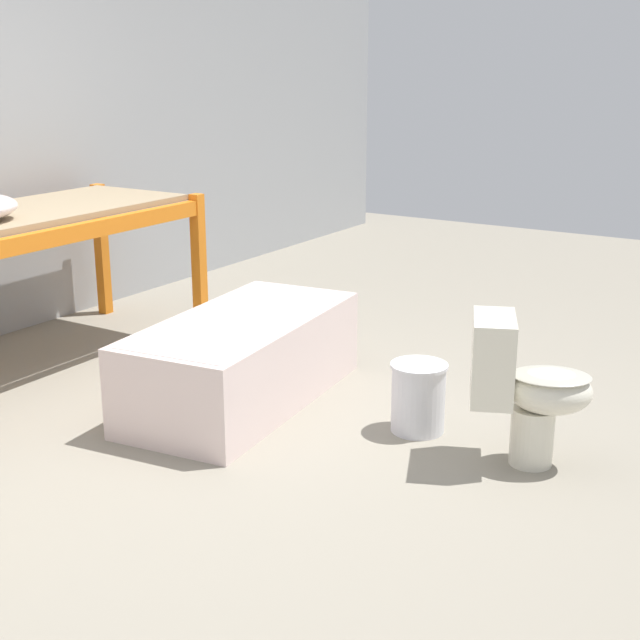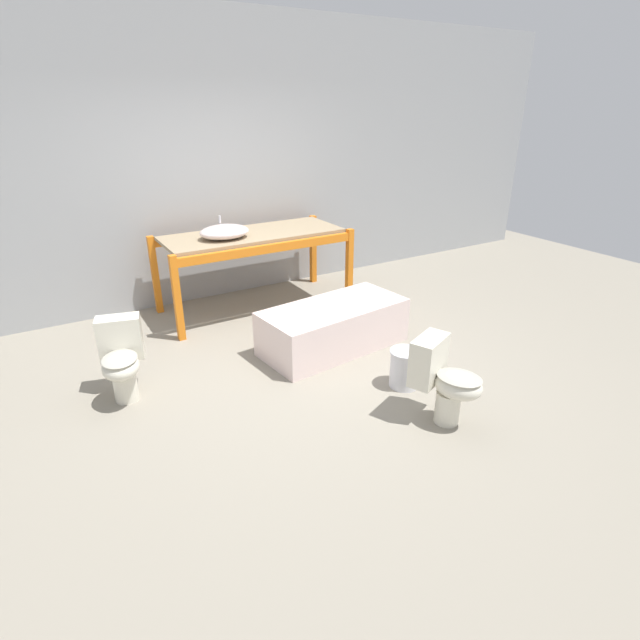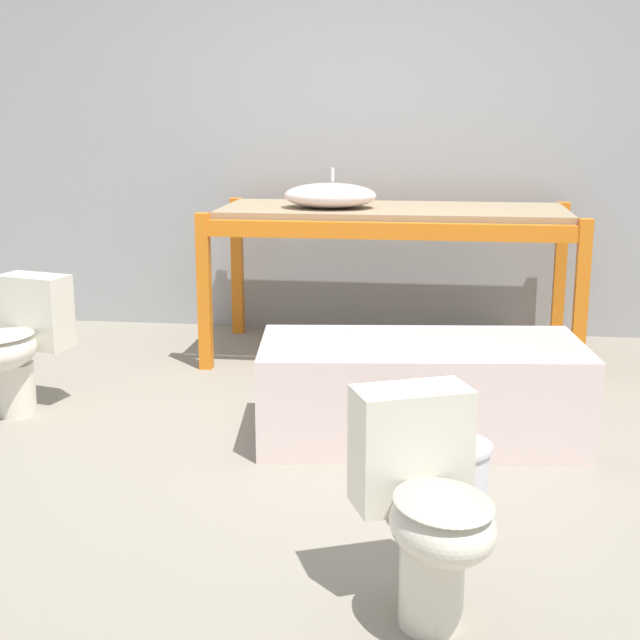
# 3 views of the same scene
# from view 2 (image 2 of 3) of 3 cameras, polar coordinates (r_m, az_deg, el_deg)

# --- Properties ---
(ground_plane) EXTENTS (12.00, 12.00, 0.00)m
(ground_plane) POSITION_cam_2_polar(r_m,az_deg,el_deg) (4.60, -3.11, -5.48)
(ground_plane) COLOR gray
(warehouse_wall_rear) EXTENTS (10.80, 0.08, 3.20)m
(warehouse_wall_rear) POSITION_cam_2_polar(r_m,az_deg,el_deg) (6.08, -13.74, 17.04)
(warehouse_wall_rear) COLOR #9EA0A3
(warehouse_wall_rear) RESTS_ON ground_plane
(shelving_rack) EXTENTS (2.13, 0.92, 0.89)m
(shelving_rack) POSITION_cam_2_polar(r_m,az_deg,el_deg) (5.75, -7.63, 8.79)
(shelving_rack) COLOR orange
(shelving_rack) RESTS_ON ground_plane
(sink_basin) EXTENTS (0.54, 0.42, 0.22)m
(sink_basin) POSITION_cam_2_polar(r_m,az_deg,el_deg) (5.50, -10.86, 9.88)
(sink_basin) COLOR silver
(sink_basin) RESTS_ON shelving_rack
(bathtub_main) EXTENTS (1.49, 0.81, 0.45)m
(bathtub_main) POSITION_cam_2_polar(r_m,az_deg,el_deg) (4.86, 1.56, -0.41)
(bathtub_main) COLOR silver
(bathtub_main) RESTS_ON ground_plane
(toilet_near) EXTENTS (0.43, 0.57, 0.66)m
(toilet_near) POSITION_cam_2_polar(r_m,az_deg,el_deg) (4.30, -21.76, -4.00)
(toilet_near) COLOR silver
(toilet_near) RESTS_ON ground_plane
(toilet_far) EXTENTS (0.49, 0.59, 0.66)m
(toilet_far) POSITION_cam_2_polar(r_m,az_deg,el_deg) (3.83, 14.03, -6.48)
(toilet_far) COLOR silver
(toilet_far) RESTS_ON ground_plane
(bucket_white) EXTENTS (0.27, 0.27, 0.33)m
(bucket_white) POSITION_cam_2_polar(r_m,az_deg,el_deg) (4.30, 9.67, -5.38)
(bucket_white) COLOR silver
(bucket_white) RESTS_ON ground_plane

